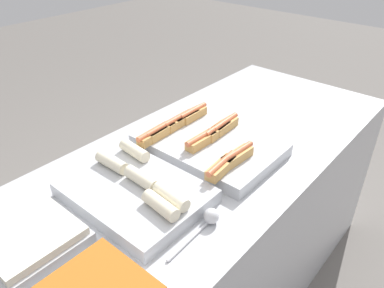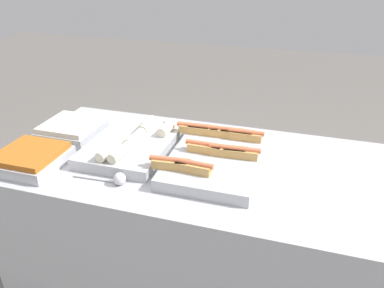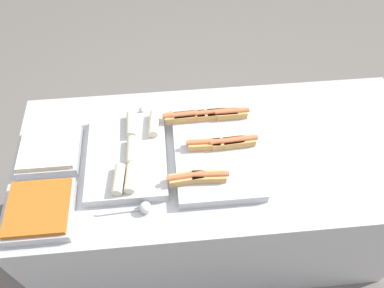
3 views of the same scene
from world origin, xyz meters
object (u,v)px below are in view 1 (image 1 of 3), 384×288
Objects in this scene: tray_hotdogs at (206,142)px; tray_wraps at (136,191)px; tray_side_back at (30,240)px; serving_spoon_near at (209,219)px; serving_spoon_far at (102,157)px.

tray_hotdogs is 1.19× the size of tray_wraps.
tray_wraps is at bearing -178.21° from tray_hotdogs.
tray_side_back is 1.15× the size of serving_spoon_near.
tray_hotdogs is at bearing -37.26° from serving_spoon_far.
serving_spoon_near is at bearing -38.43° from tray_side_back.
serving_spoon_far is at bearing 142.74° from tray_hotdogs.
tray_wraps is at bearing -9.83° from tray_side_back.
tray_side_back is 0.52m from serving_spoon_near.
tray_hotdogs is 0.74m from tray_side_back.
tray_hotdogs reaches higher than serving_spoon_near.
tray_hotdogs is 0.42m from serving_spoon_far.
tray_side_back is at bearing 176.26° from tray_hotdogs.
serving_spoon_near is 0.53m from serving_spoon_far.
tray_wraps reaches higher than serving_spoon_near.
tray_hotdogs reaches higher than tray_wraps.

